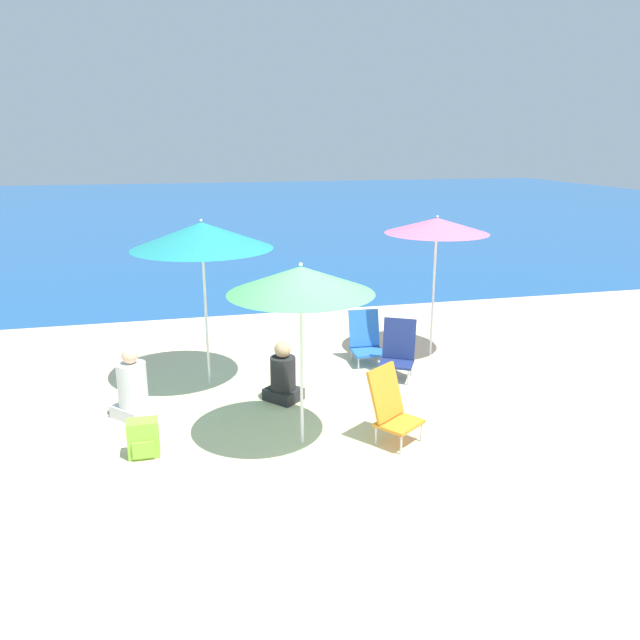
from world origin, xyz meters
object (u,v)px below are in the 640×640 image
Objects in this scene: person_seated_near at (133,390)px; backpack_lime at (143,438)px; beach_umbrella_teal at (202,236)px; beach_umbrella_green at (301,280)px; beach_chair_blue at (366,339)px; beach_chair_orange at (391,405)px; beach_umbrella_pink at (437,226)px; person_seated_far at (283,377)px; beach_chair_navy at (398,349)px.

person_seated_near reaches higher than backpack_lime.
beach_umbrella_teal reaches higher than backpack_lime.
beach_umbrella_green is 2.66× the size of beach_chair_blue.
beach_chair_orange is at bearing -9.05° from beach_umbrella_green.
beach_umbrella_teal is at bearing 113.12° from beach_umbrella_green.
beach_umbrella_teal is (-3.58, -0.40, 0.03)m from beach_umbrella_pink.
beach_umbrella_green is 3.32m from beach_chair_blue.
beach_umbrella_pink is at bearing -15.29° from person_seated_far.
beach_chair_orange reaches higher than backpack_lime.
beach_umbrella_pink is at bearing -27.00° from person_seated_near.
person_seated_near reaches higher than beach_chair_blue.
backpack_lime is at bearing -126.70° from beach_chair_navy.
person_seated_near is at bearing 97.82° from backpack_lime.
beach_chair_navy is 1.84m from person_seated_far.
beach_umbrella_green reaches higher than beach_chair_navy.
beach_umbrella_green is 2.31× the size of person_seated_near.
beach_umbrella_pink is at bearing 43.49° from beach_umbrella_green.
beach_umbrella_teal reaches higher than person_seated_far.
backpack_lime is (-4.42, -2.40, -1.88)m from beach_umbrella_pink.
beach_umbrella_teal reaches higher than beach_umbrella_green.
beach_umbrella_pink reaches higher than beach_chair_navy.
person_seated_far is (-1.53, -1.20, -0.03)m from beach_chair_blue.
person_seated_near reaches higher than person_seated_far.
beach_chair_orange is (-1.66, -2.69, -1.65)m from beach_umbrella_pink.
beach_umbrella_pink is 2.47× the size of person_seated_near.
person_seated_far is at bearing -42.50° from beach_umbrella_teal.
beach_umbrella_pink reaches higher than backpack_lime.
beach_chair_orange is (1.92, -2.29, -1.68)m from beach_umbrella_teal.
beach_umbrella_teal reaches higher than beach_chair_navy.
backpack_lime is at bearing 172.65° from person_seated_far.
beach_chair_blue is 3.68m from person_seated_near.
beach_chair_blue is at bearing 35.47° from backpack_lime.
beach_chair_blue is at bearing 43.16° from beach_chair_orange.
beach_umbrella_green is 2.42× the size of beach_chair_orange.
beach_chair_blue reaches higher than backpack_lime.
person_seated_near is at bearing -163.73° from beach_umbrella_pink.
beach_chair_navy is (-0.87, -0.80, -1.66)m from beach_umbrella_pink.
beach_umbrella_pink is 2.06m from beach_chair_blue.
person_seated_far is at bearing -139.32° from beach_chair_blue.
beach_umbrella_pink is (2.67, 2.53, 0.17)m from beach_umbrella_green.
beach_chair_navy is at bearing 32.03° from beach_chair_orange.
beach_chair_blue is (2.46, 0.35, -1.76)m from beach_umbrella_teal.
person_seated_near is at bearing -156.90° from beach_chair_blue.
backpack_lime is (-1.76, 0.13, -1.71)m from beach_umbrella_green.
beach_chair_navy is 3.74m from person_seated_near.
beach_chair_orange is 0.96× the size of person_seated_near.
beach_umbrella_teal is at bearing 94.61° from beach_chair_orange.
beach_umbrella_teal is 3.43m from beach_chair_orange.
person_seated_near is at bearing 147.84° from beach_umbrella_green.
backpack_lime is at bearing -151.51° from beach_umbrella_pink.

